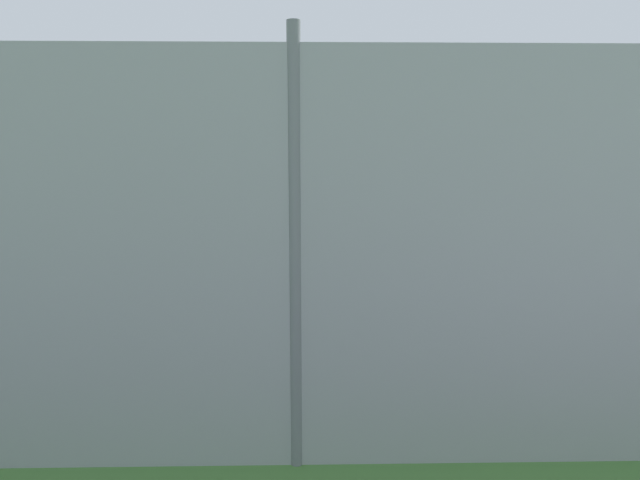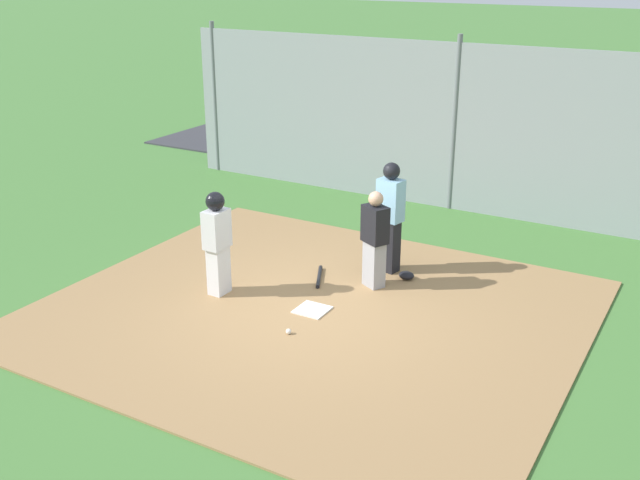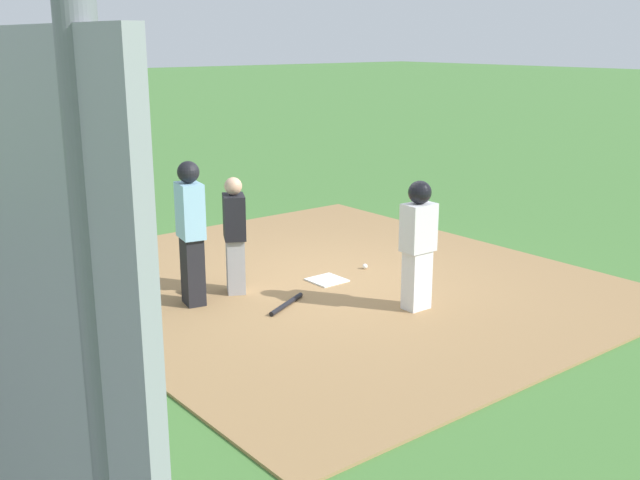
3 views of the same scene
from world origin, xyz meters
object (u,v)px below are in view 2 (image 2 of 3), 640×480
Objects in this scene: home_plate at (312,310)px; catcher_mask at (406,275)px; catcher at (375,239)px; parked_car_white at (409,126)px; runner at (217,237)px; umpire at (390,215)px; baseball_bat at (319,277)px; baseball at (289,331)px.

home_plate is 1.81m from catcher_mask.
parked_car_white is at bearing -132.01° from catcher.
runner reaches higher than parked_car_white.
umpire reaches higher than catcher.
umpire is (-0.31, -1.83, 0.92)m from home_plate.
catcher_mask is (-2.19, -1.84, -0.81)m from runner.
catcher reaches higher than baseball_bat.
baseball_bat is 0.18× the size of parked_car_white.
baseball is 10.45m from parked_car_white.
catcher is 2.10m from baseball.
umpire is 0.96m from catcher_mask.
home_plate is 0.10× the size of parked_car_white.
home_plate is 5.95× the size of baseball.
catcher reaches higher than baseball.
baseball_bat is (0.47, -1.01, 0.02)m from home_plate.
catcher reaches higher than catcher_mask.
home_plate is 2.07m from umpire.
baseball_bat is (-1.01, -1.18, -0.84)m from runner.
umpire is 2.75m from baseball.
baseball is at bearing 96.44° from home_plate.
catcher is 20.03× the size of baseball.
baseball is at bearing 6.21° from umpire.
runner is 2.97m from catcher_mask.
baseball is (-0.56, 1.77, 0.01)m from baseball_bat.
umpire is 7.31× the size of catcher_mask.
home_plate is at bearing 7.57° from runner.
runner reaches higher than baseball.
baseball_bat is at bearing 50.30° from runner.
catcher is 8.67m from parked_car_white.
baseball_bat is 3.19× the size of catcher_mask.
runner reaches higher than catcher.
umpire is 1.45m from baseball_bat.
umpire is at bearing -95.05° from baseball.
catcher is at bearing -107.38° from home_plate.
umpire reaches higher than baseball.
runner is 0.36× the size of parked_car_white.
parked_car_white is at bearing -74.87° from baseball.
catcher is 0.67m from umpire.
runner reaches higher than catcher_mask.
baseball_bat is 1.34m from catcher_mask.
home_plate is 1.83× the size of catcher_mask.
runner reaches higher than home_plate.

